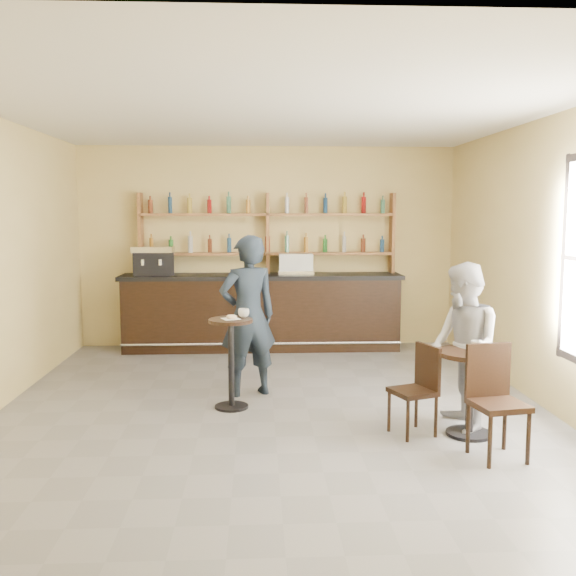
{
  "coord_description": "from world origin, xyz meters",
  "views": [
    {
      "loc": [
        -0.17,
        -6.86,
        2.16
      ],
      "look_at": [
        0.2,
        0.8,
        1.25
      ],
      "focal_mm": 40.0,
      "sensor_mm": 36.0,
      "label": 1
    }
  ],
  "objects_px": {
    "pastry_case": "(295,264)",
    "man_main": "(248,316)",
    "espresso_machine": "(154,261)",
    "chair_west": "(413,391)",
    "chair_south": "(499,404)",
    "bar_counter": "(262,312)",
    "patron_second": "(463,347)",
    "cafe_table": "(470,393)",
    "pedestal_table": "(231,364)"
  },
  "relations": [
    {
      "from": "pastry_case",
      "to": "man_main",
      "type": "distance_m",
      "value": 2.68
    },
    {
      "from": "pastry_case",
      "to": "espresso_machine",
      "type": "bearing_deg",
      "value": 172.3
    },
    {
      "from": "chair_west",
      "to": "man_main",
      "type": "bearing_deg",
      "value": -153.19
    },
    {
      "from": "chair_west",
      "to": "chair_south",
      "type": "height_order",
      "value": "chair_south"
    },
    {
      "from": "chair_south",
      "to": "bar_counter",
      "type": "bearing_deg",
      "value": 103.06
    },
    {
      "from": "pastry_case",
      "to": "chair_west",
      "type": "distance_m",
      "value": 4.22
    },
    {
      "from": "man_main",
      "to": "patron_second",
      "type": "height_order",
      "value": "man_main"
    },
    {
      "from": "bar_counter",
      "to": "chair_west",
      "type": "bearing_deg",
      "value": -70.35
    },
    {
      "from": "bar_counter",
      "to": "patron_second",
      "type": "relative_size",
      "value": 2.62
    },
    {
      "from": "espresso_machine",
      "to": "chair_south",
      "type": "height_order",
      "value": "espresso_machine"
    },
    {
      "from": "man_main",
      "to": "chair_south",
      "type": "bearing_deg",
      "value": 116.55
    },
    {
      "from": "man_main",
      "to": "patron_second",
      "type": "relative_size",
      "value": 1.13
    },
    {
      "from": "pastry_case",
      "to": "chair_south",
      "type": "bearing_deg",
      "value": -79.86
    },
    {
      "from": "man_main",
      "to": "chair_south",
      "type": "distance_m",
      "value": 3.09
    },
    {
      "from": "espresso_machine",
      "to": "cafe_table",
      "type": "bearing_deg",
      "value": -56.55
    },
    {
      "from": "bar_counter",
      "to": "pedestal_table",
      "type": "relative_size",
      "value": 4.39
    },
    {
      "from": "patron_second",
      "to": "man_main",
      "type": "bearing_deg",
      "value": -123.7
    },
    {
      "from": "man_main",
      "to": "chair_south",
      "type": "relative_size",
      "value": 1.9
    },
    {
      "from": "chair_west",
      "to": "espresso_machine",
      "type": "bearing_deg",
      "value": -163.29
    },
    {
      "from": "espresso_machine",
      "to": "cafe_table",
      "type": "distance_m",
      "value": 5.56
    },
    {
      "from": "pedestal_table",
      "to": "man_main",
      "type": "bearing_deg",
      "value": 71.1
    },
    {
      "from": "man_main",
      "to": "cafe_table",
      "type": "height_order",
      "value": "man_main"
    },
    {
      "from": "bar_counter",
      "to": "cafe_table",
      "type": "height_order",
      "value": "bar_counter"
    },
    {
      "from": "pastry_case",
      "to": "patron_second",
      "type": "height_order",
      "value": "patron_second"
    },
    {
      "from": "pastry_case",
      "to": "cafe_table",
      "type": "xyz_separation_m",
      "value": [
        1.45,
        -4.07,
        -0.93
      ]
    },
    {
      "from": "patron_second",
      "to": "cafe_table",
      "type": "bearing_deg",
      "value": 7.68
    },
    {
      "from": "man_main",
      "to": "patron_second",
      "type": "xyz_separation_m",
      "value": [
        2.14,
        -1.34,
        -0.11
      ]
    },
    {
      "from": "cafe_table",
      "to": "man_main",
      "type": "bearing_deg",
      "value": 145.07
    },
    {
      "from": "pastry_case",
      "to": "man_main",
      "type": "height_order",
      "value": "man_main"
    },
    {
      "from": "chair_west",
      "to": "cafe_table",
      "type": "bearing_deg",
      "value": 63.76
    },
    {
      "from": "pastry_case",
      "to": "chair_south",
      "type": "distance_m",
      "value": 4.98
    },
    {
      "from": "chair_west",
      "to": "chair_south",
      "type": "relative_size",
      "value": 0.88
    },
    {
      "from": "chair_west",
      "to": "patron_second",
      "type": "distance_m",
      "value": 0.67
    },
    {
      "from": "espresso_machine",
      "to": "patron_second",
      "type": "xyz_separation_m",
      "value": [
        3.63,
        -3.89,
        -0.57
      ]
    },
    {
      "from": "pedestal_table",
      "to": "man_main",
      "type": "relative_size",
      "value": 0.53
    },
    {
      "from": "pastry_case",
      "to": "cafe_table",
      "type": "relative_size",
      "value": 0.65
    },
    {
      "from": "cafe_table",
      "to": "patron_second",
      "type": "xyz_separation_m",
      "value": [
        -0.03,
        0.17,
        0.42
      ]
    },
    {
      "from": "espresso_machine",
      "to": "chair_south",
      "type": "xyz_separation_m",
      "value": [
        3.71,
        -4.67,
        -0.91
      ]
    },
    {
      "from": "pedestal_table",
      "to": "man_main",
      "type": "distance_m",
      "value": 0.71
    },
    {
      "from": "bar_counter",
      "to": "pastry_case",
      "type": "distance_m",
      "value": 0.93
    },
    {
      "from": "patron_second",
      "to": "chair_west",
      "type": "bearing_deg",
      "value": -78.37
    },
    {
      "from": "espresso_machine",
      "to": "man_main",
      "type": "bearing_deg",
      "value": -68.2
    },
    {
      "from": "cafe_table",
      "to": "patron_second",
      "type": "relative_size",
      "value": 0.5
    },
    {
      "from": "chair_south",
      "to": "cafe_table",
      "type": "bearing_deg",
      "value": 84.27
    },
    {
      "from": "man_main",
      "to": "bar_counter",
      "type": "bearing_deg",
      "value": -113.87
    },
    {
      "from": "bar_counter",
      "to": "espresso_machine",
      "type": "height_order",
      "value": "espresso_machine"
    },
    {
      "from": "bar_counter",
      "to": "pastry_case",
      "type": "bearing_deg",
      "value": 0.0
    },
    {
      "from": "cafe_table",
      "to": "chair_west",
      "type": "distance_m",
      "value": 0.55
    },
    {
      "from": "bar_counter",
      "to": "pastry_case",
      "type": "height_order",
      "value": "pastry_case"
    },
    {
      "from": "patron_second",
      "to": "chair_south",
      "type": "bearing_deg",
      "value": 4.17
    }
  ]
}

